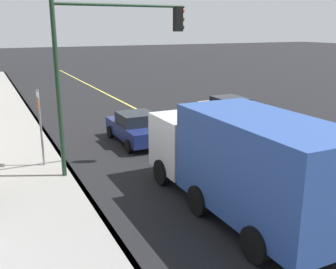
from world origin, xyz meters
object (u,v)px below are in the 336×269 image
at_px(car_tan, 230,110).
at_px(pedestrian_with_backpack, 267,158).
at_px(truck_blue, 242,160).
at_px(traffic_light_mast, 107,55).
at_px(car_navy, 136,128).
at_px(street_sign_post, 40,123).

xyz_separation_m(car_tan, pedestrian_with_backpack, (-8.12, 4.06, 0.22)).
xyz_separation_m(truck_blue, traffic_light_mast, (4.95, 2.36, 2.75)).
bearing_deg(car_navy, truck_blue, -179.20).
xyz_separation_m(car_tan, car_navy, (-1.36, 6.28, -0.01)).
relative_size(car_navy, pedestrian_with_backpack, 2.42).
height_order(car_tan, car_navy, car_tan).
distance_m(car_tan, pedestrian_with_backpack, 9.08).
bearing_deg(car_tan, pedestrian_with_backpack, 153.40).
distance_m(car_navy, truck_blue, 8.18).
xyz_separation_m(pedestrian_with_backpack, street_sign_post, (5.04, 6.77, 0.85)).
bearing_deg(car_navy, traffic_light_mast, 144.77).
bearing_deg(car_navy, pedestrian_with_backpack, -161.82).
bearing_deg(truck_blue, car_navy, 0.80).
distance_m(car_navy, street_sign_post, 4.98).
xyz_separation_m(car_navy, truck_blue, (-8.13, -0.11, 0.92)).
height_order(car_tan, truck_blue, truck_blue).
relative_size(traffic_light_mast, street_sign_post, 2.05).
bearing_deg(truck_blue, street_sign_post, 36.03).
distance_m(car_tan, car_navy, 6.43).
bearing_deg(truck_blue, traffic_light_mast, 25.45).
relative_size(truck_blue, pedestrian_with_backpack, 4.54).
distance_m(traffic_light_mast, street_sign_post, 3.75).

